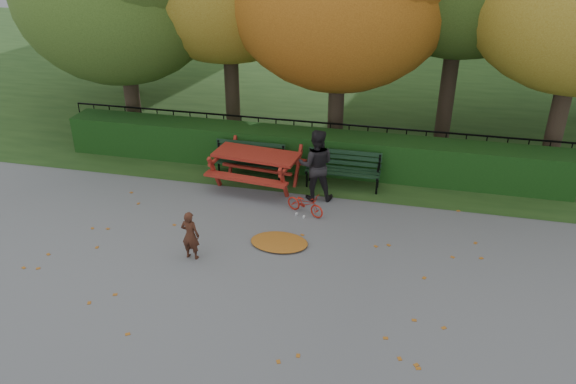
% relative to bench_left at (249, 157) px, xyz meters
% --- Properties ---
extents(ground, '(90.00, 90.00, 0.00)m').
position_rel_bench_left_xyz_m(ground, '(1.30, -3.70, -0.52)').
color(ground, slate).
rests_on(ground, ground).
extents(grass_strip, '(90.00, 90.00, 0.00)m').
position_rel_bench_left_xyz_m(grass_strip, '(1.30, 10.30, -0.51)').
color(grass_strip, '#1A3513').
rests_on(grass_strip, ground).
extents(hedge, '(13.00, 0.90, 1.00)m').
position_rel_bench_left_xyz_m(hedge, '(1.30, 0.80, -0.02)').
color(hedge, black).
rests_on(hedge, ground).
extents(iron_fence, '(14.00, 0.04, 1.02)m').
position_rel_bench_left_xyz_m(iron_fence, '(1.30, 1.60, 0.02)').
color(iron_fence, black).
rests_on(iron_fence, ground).
extents(bench_left, '(1.80, 0.57, 0.88)m').
position_rel_bench_left_xyz_m(bench_left, '(0.00, 0.00, 0.00)').
color(bench_left, black).
rests_on(bench_left, ground).
extents(bench_right, '(1.80, 0.57, 0.88)m').
position_rel_bench_left_xyz_m(bench_right, '(2.40, 0.00, 0.00)').
color(bench_right, black).
rests_on(bench_right, ground).
extents(picnic_table, '(2.22, 1.87, 0.99)m').
position_rel_bench_left_xyz_m(picnic_table, '(0.35, -0.50, 0.16)').
color(picnic_table, maroon).
rests_on(picnic_table, ground).
extents(leaf_pile, '(1.35, 1.08, 0.08)m').
position_rel_bench_left_xyz_m(leaf_pile, '(1.52, -2.95, -0.48)').
color(leaf_pile, brown).
rests_on(leaf_pile, ground).
extents(leaf_scatter, '(9.00, 5.70, 0.01)m').
position_rel_bench_left_xyz_m(leaf_scatter, '(1.30, -3.40, -0.51)').
color(leaf_scatter, brown).
rests_on(leaf_scatter, ground).
extents(child, '(0.39, 0.27, 1.02)m').
position_rel_bench_left_xyz_m(child, '(-0.03, -3.82, -0.01)').
color(child, '#3B1D13').
rests_on(child, ground).
extents(adult, '(0.92, 0.77, 1.71)m').
position_rel_bench_left_xyz_m(adult, '(1.87, -0.80, 0.34)').
color(adult, black).
rests_on(adult, ground).
extents(bicycle, '(1.01, 0.68, 0.50)m').
position_rel_bench_left_xyz_m(bicycle, '(1.78, -1.59, -0.27)').
color(bicycle, '#AA1B0F').
rests_on(bicycle, ground).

